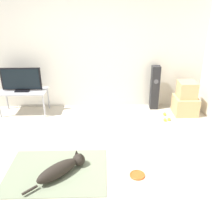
% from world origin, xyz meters
% --- Properties ---
extents(ground_plane, '(12.00, 12.00, 0.00)m').
position_xyz_m(ground_plane, '(0.00, 0.00, 0.00)').
color(ground_plane, '#BCB29E').
extents(wall_back, '(8.00, 0.06, 2.55)m').
position_xyz_m(wall_back, '(0.00, 2.10, 1.27)').
color(wall_back, beige).
rests_on(wall_back, ground_plane).
extents(area_rug, '(1.41, 1.04, 0.01)m').
position_xyz_m(area_rug, '(-0.23, -0.27, 0.01)').
color(area_rug, slate).
rests_on(area_rug, ground_plane).
extents(dog, '(0.74, 0.73, 0.24)m').
position_xyz_m(dog, '(-0.13, -0.34, 0.12)').
color(dog, black).
rests_on(dog, area_rug).
extents(frisbee, '(0.22, 0.22, 0.03)m').
position_xyz_m(frisbee, '(0.91, -0.39, 0.01)').
color(frisbee, '#DB511E').
rests_on(frisbee, ground_plane).
extents(cardboard_box_lower, '(0.47, 0.47, 0.37)m').
position_xyz_m(cardboard_box_lower, '(2.14, 1.60, 0.19)').
color(cardboard_box_lower, tan).
rests_on(cardboard_box_lower, ground_plane).
extents(cardboard_box_upper, '(0.36, 0.36, 0.33)m').
position_xyz_m(cardboard_box_upper, '(2.14, 1.60, 0.54)').
color(cardboard_box_upper, tan).
rests_on(cardboard_box_upper, cardboard_box_lower).
extents(floor_speaker, '(0.18, 0.18, 0.95)m').
position_xyz_m(floor_speaker, '(1.54, 1.90, 0.47)').
color(floor_speaker, black).
rests_on(floor_speaker, ground_plane).
extents(tv_stand, '(0.96, 0.49, 0.50)m').
position_xyz_m(tv_stand, '(-1.22, 1.74, 0.43)').
color(tv_stand, '#A8A8AD').
rests_on(tv_stand, ground_plane).
extents(tv, '(0.80, 0.20, 0.48)m').
position_xyz_m(tv, '(-1.22, 1.74, 0.73)').
color(tv, black).
rests_on(tv, tv_stand).
extents(tennis_ball_by_boxes, '(0.07, 0.07, 0.07)m').
position_xyz_m(tennis_ball_by_boxes, '(1.70, 1.51, 0.03)').
color(tennis_ball_by_boxes, '#C6E033').
rests_on(tennis_ball_by_boxes, ground_plane).
extents(tennis_ball_near_speaker, '(0.07, 0.07, 0.07)m').
position_xyz_m(tennis_ball_near_speaker, '(1.74, 1.27, 0.03)').
color(tennis_ball_near_speaker, '#C6E033').
rests_on(tennis_ball_near_speaker, ground_plane).
extents(tennis_ball_loose_on_carpet, '(0.07, 0.07, 0.07)m').
position_xyz_m(tennis_ball_loose_on_carpet, '(1.65, 1.25, 0.03)').
color(tennis_ball_loose_on_carpet, '#C6E033').
rests_on(tennis_ball_loose_on_carpet, ground_plane).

